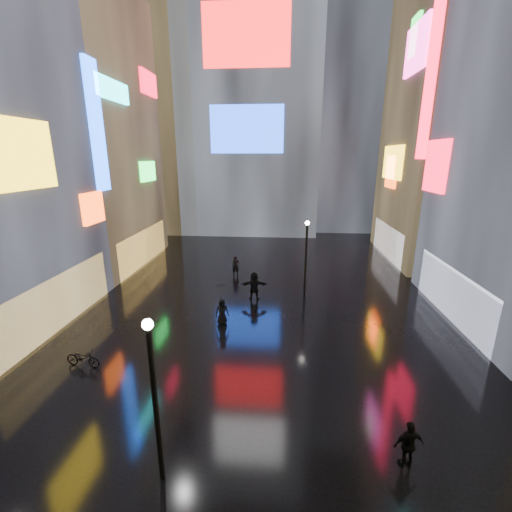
# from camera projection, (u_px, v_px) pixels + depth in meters

# --- Properties ---
(ground) EXTENTS (140.00, 140.00, 0.00)m
(ground) POSITION_uv_depth(u_px,v_px,m) (265.00, 292.00, 24.03)
(ground) COLOR black
(ground) RESTS_ON ground
(building_left_far) EXTENTS (10.28, 12.00, 22.00)m
(building_left_far) POSITION_uv_depth(u_px,v_px,m) (75.00, 133.00, 27.92)
(building_left_far) COLOR black
(building_left_far) RESTS_ON ground
(building_right_far) EXTENTS (10.28, 12.00, 28.00)m
(building_right_far) POSITION_uv_depth(u_px,v_px,m) (464.00, 96.00, 28.45)
(building_right_far) COLOR black
(building_right_far) RESTS_ON ground
(tower_main) EXTENTS (16.00, 14.20, 42.00)m
(tower_main) POSITION_uv_depth(u_px,v_px,m) (252.00, 54.00, 41.30)
(tower_main) COLOR black
(tower_main) RESTS_ON ground
(tower_flank_right) EXTENTS (12.00, 12.00, 34.00)m
(tower_flank_right) POSITION_uv_depth(u_px,v_px,m) (348.00, 92.00, 43.44)
(tower_flank_right) COLOR black
(tower_flank_right) RESTS_ON ground
(tower_flank_left) EXTENTS (10.00, 10.00, 26.00)m
(tower_flank_left) POSITION_uv_depth(u_px,v_px,m) (163.00, 124.00, 42.50)
(tower_flank_left) COLOR black
(tower_flank_left) RESTS_ON ground
(lamp_near) EXTENTS (0.30, 0.30, 5.20)m
(lamp_near) POSITION_uv_depth(u_px,v_px,m) (154.00, 394.00, 9.37)
(lamp_near) COLOR black
(lamp_near) RESTS_ON ground
(lamp_far) EXTENTS (0.30, 0.30, 5.20)m
(lamp_far) POSITION_uv_depth(u_px,v_px,m) (306.00, 254.00, 22.71)
(lamp_far) COLOR black
(lamp_far) RESTS_ON ground
(pedestrian_3) EXTENTS (0.99, 0.56, 1.60)m
(pedestrian_3) POSITION_uv_depth(u_px,v_px,m) (409.00, 445.00, 10.37)
(pedestrian_3) COLOR black
(pedestrian_3) RESTS_ON ground
(pedestrian_4) EXTENTS (0.87, 0.71, 1.53)m
(pedestrian_4) POSITION_uv_depth(u_px,v_px,m) (222.00, 312.00, 19.29)
(pedestrian_4) COLOR black
(pedestrian_4) RESTS_ON ground
(pedestrian_5) EXTENTS (1.80, 0.69, 1.90)m
(pedestrian_5) POSITION_uv_depth(u_px,v_px,m) (254.00, 286.00, 22.62)
(pedestrian_5) COLOR black
(pedestrian_5) RESTS_ON ground
(pedestrian_6) EXTENTS (0.66, 0.53, 1.58)m
(pedestrian_6) POSITION_uv_depth(u_px,v_px,m) (236.00, 266.00, 27.23)
(pedestrian_6) COLOR black
(pedestrian_6) RESTS_ON ground
(umbrella_2) EXTENTS (1.42, 1.41, 0.93)m
(umbrella_2) POSITION_uv_depth(u_px,v_px,m) (221.00, 291.00, 18.95)
(umbrella_2) COLOR black
(umbrella_2) RESTS_ON pedestrian_4
(bicycle) EXTENTS (1.74, 0.79, 0.88)m
(bicycle) POSITION_uv_depth(u_px,v_px,m) (83.00, 358.00, 15.46)
(bicycle) COLOR black
(bicycle) RESTS_ON ground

